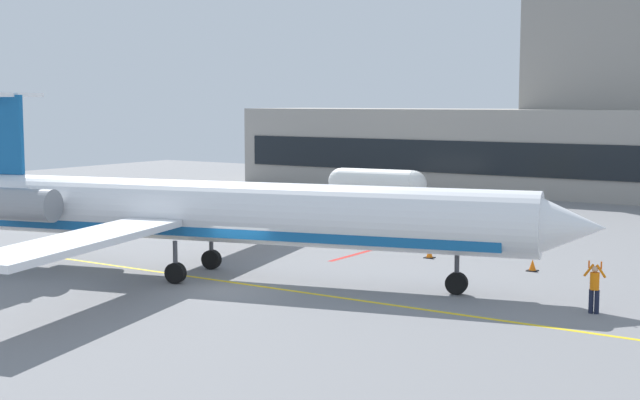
{
  "coord_description": "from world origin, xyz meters",
  "views": [
    {
      "loc": [
        23.59,
        -28.96,
        7.78
      ],
      "look_at": [
        -0.53,
        7.4,
        3.0
      ],
      "focal_mm": 50.59,
      "sensor_mm": 36.0,
      "label": 1
    }
  ],
  "objects_px": {
    "fuel_tank": "(377,183)",
    "regional_jet": "(209,212)",
    "marshaller": "(594,287)",
    "pushback_tractor": "(350,208)"
  },
  "relations": [
    {
      "from": "fuel_tank",
      "to": "regional_jet",
      "type": "bearing_deg",
      "value": -73.26
    },
    {
      "from": "pushback_tractor",
      "to": "fuel_tank",
      "type": "height_order",
      "value": "fuel_tank"
    },
    {
      "from": "regional_jet",
      "to": "marshaller",
      "type": "relative_size",
      "value": 16.56
    },
    {
      "from": "regional_jet",
      "to": "pushback_tractor",
      "type": "xyz_separation_m",
      "value": [
        -3.95,
        18.24,
        -1.87
      ]
    },
    {
      "from": "regional_jet",
      "to": "marshaller",
      "type": "distance_m",
      "value": 16.64
    },
    {
      "from": "marshaller",
      "to": "fuel_tank",
      "type": "bearing_deg",
      "value": 132.04
    },
    {
      "from": "fuel_tank",
      "to": "marshaller",
      "type": "bearing_deg",
      "value": -47.96
    },
    {
      "from": "marshaller",
      "to": "pushback_tractor",
      "type": "bearing_deg",
      "value": 142.21
    },
    {
      "from": "pushback_tractor",
      "to": "marshaller",
      "type": "xyz_separation_m",
      "value": [
        20.29,
        -15.74,
        -0.06
      ]
    },
    {
      "from": "regional_jet",
      "to": "marshaller",
      "type": "height_order",
      "value": "regional_jet"
    }
  ]
}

